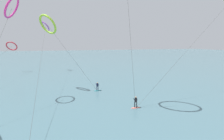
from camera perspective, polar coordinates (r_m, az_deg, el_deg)
sea_water at (r=107.31m, az=-13.74°, el=4.72°), size 400.00×200.00×0.08m
surfer_coral at (r=22.33m, az=8.72°, el=-11.89°), size 1.40×0.72×1.70m
surfer_teal at (r=29.73m, az=-5.40°, el=-6.27°), size 1.40×0.65×1.70m
kite_crimson at (r=56.95m, az=-33.07°, el=7.36°), size 3.50×46.38×9.62m
kite_magenta at (r=27.29m, az=-33.02°, el=18.75°), size 4.01×11.75×15.55m
kite_lime at (r=31.13m, az=-22.59°, el=15.24°), size 10.36×5.06×14.11m
kite_violet at (r=54.62m, az=-23.31°, el=14.52°), size 3.98×48.61×15.81m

